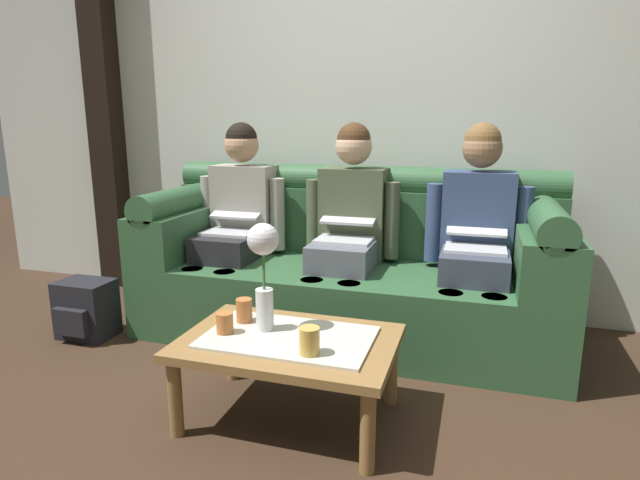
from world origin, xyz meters
name	(u,v)px	position (x,y,z in m)	size (l,w,h in m)	color
ground_plane	(275,440)	(0.00, 0.00, 0.00)	(14.00, 14.00, 0.00)	#382619
back_wall_patterned	(371,85)	(0.00, 1.70, 1.45)	(6.00, 0.12, 2.90)	silver
timber_pillar	(104,90)	(-1.93, 1.58, 1.45)	(0.20, 0.20, 2.90)	black
couch	(348,271)	(0.00, 1.17, 0.37)	(2.36, 0.88, 0.96)	#2D5633
person_left	(237,216)	(-0.71, 1.17, 0.66)	(0.56, 0.67, 1.22)	#232326
person_middle	(349,223)	(0.00, 1.17, 0.66)	(0.56, 0.67, 1.22)	#595B66
person_right	(477,230)	(0.71, 1.17, 0.66)	(0.56, 0.67, 1.22)	#383D4C
coffee_table	(289,348)	(0.00, 0.17, 0.32)	(0.87, 0.60, 0.37)	olive
flower_vase	(263,261)	(-0.12, 0.20, 0.67)	(0.13, 0.13, 0.45)	silver
cup_near_left	(244,310)	(-0.24, 0.26, 0.42)	(0.07, 0.07, 0.10)	#B26633
cup_near_right	(225,323)	(-0.26, 0.12, 0.41)	(0.07, 0.07, 0.09)	#B26633
cup_far_center	(309,341)	(0.13, 0.03, 0.42)	(0.08, 0.08, 0.10)	gold
backpack_left	(86,310)	(-1.42, 0.63, 0.16)	(0.30, 0.26, 0.33)	black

